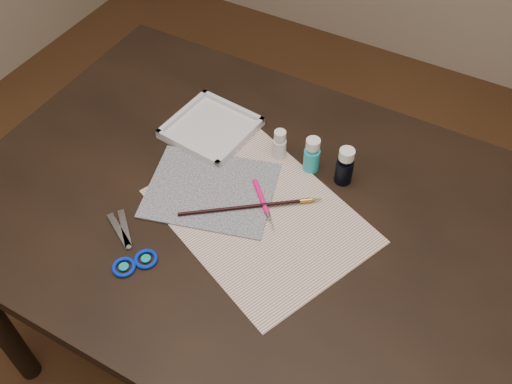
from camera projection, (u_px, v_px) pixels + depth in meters
The scene contains 11 objects.
ground at pixel (256, 356), 1.83m from camera, with size 3.50×3.50×0.02m, color #422614.
table at pixel (256, 294), 1.54m from camera, with size 1.30×0.90×0.75m, color black.
paper at pixel (260, 216), 1.24m from camera, with size 0.45×0.34×0.00m, color white.
canvas at pixel (211, 190), 1.28m from camera, with size 0.28×0.22×0.00m, color black.
paint_bottle_white at pixel (280, 144), 1.33m from camera, with size 0.03×0.03×0.08m, color white.
paint_bottle_cyan at pixel (312, 155), 1.30m from camera, with size 0.04×0.04×0.09m, color #22B7BE.
paint_bottle_navy at pixel (345, 166), 1.27m from camera, with size 0.04×0.04×0.10m, color black.
paintbrush at pixel (252, 206), 1.24m from camera, with size 0.32×0.01×0.01m, color black, non-canonical shape.
craft_knife at pixel (264, 205), 1.25m from camera, with size 0.15×0.01×0.01m, color #FF0D78, non-canonical shape.
scissors at pixel (123, 243), 1.19m from camera, with size 0.19×0.10×0.01m, color silver, non-canonical shape.
palette_tray at pixel (211, 128), 1.40m from camera, with size 0.19×0.19×0.02m, color silver.
Camera 1 is at (0.39, -0.69, 1.72)m, focal length 40.00 mm.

